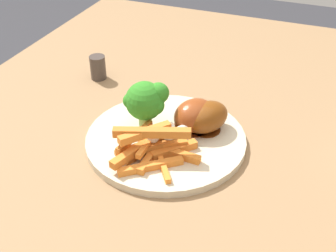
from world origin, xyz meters
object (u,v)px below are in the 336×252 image
at_px(chicken_drumstick_far, 192,117).
at_px(pepper_shaker, 98,67).
at_px(chicken_drumstick_near, 205,118).
at_px(dinner_plate, 168,140).
at_px(dining_table, 147,220).
at_px(broccoli_floret_front, 146,101).
at_px(carrot_fries_pile, 154,146).

bearing_deg(chicken_drumstick_far, pepper_shaker, -116.53).
bearing_deg(chicken_drumstick_near, dinner_plate, -52.32).
relative_size(dining_table, chicken_drumstick_near, 11.19).
bearing_deg(dining_table, dinner_plate, 177.39).
distance_m(dinner_plate, chicken_drumstick_near, 0.07).
bearing_deg(chicken_drumstick_near, pepper_shaker, -113.80).
xyz_separation_m(dining_table, broccoli_floret_front, (-0.09, -0.04, 0.16)).
bearing_deg(broccoli_floret_front, carrot_fries_pile, 32.70).
relative_size(carrot_fries_pile, chicken_drumstick_far, 1.16).
height_order(dining_table, pepper_shaker, pepper_shaker).
bearing_deg(carrot_fries_pile, pepper_shaker, -134.12).
bearing_deg(chicken_drumstick_far, dinner_plate, -42.34).
bearing_deg(dining_table, chicken_drumstick_far, 163.99).
relative_size(carrot_fries_pile, pepper_shaker, 3.14).
bearing_deg(pepper_shaker, dinner_plate, 54.21).
relative_size(broccoli_floret_front, pepper_shaker, 1.71).
bearing_deg(broccoli_floret_front, chicken_drumstick_near, 105.17).
height_order(broccoli_floret_front, carrot_fries_pile, broccoli_floret_front).
distance_m(dining_table, chicken_drumstick_near, 0.18).
bearing_deg(carrot_fries_pile, dinner_plate, 176.71).
bearing_deg(broccoli_floret_front, chicken_drumstick_far, 105.06).
relative_size(dining_table, dinner_plate, 5.27).
height_order(dinner_plate, carrot_fries_pile, carrot_fries_pile).
bearing_deg(chicken_drumstick_near, carrot_fries_pile, -30.54).
xyz_separation_m(chicken_drumstick_far, pepper_shaker, (-0.11, -0.23, -0.01)).
relative_size(dining_table, pepper_shaker, 28.21).
distance_m(dinner_plate, broccoli_floret_front, 0.07).
xyz_separation_m(dining_table, pepper_shaker, (-0.22, -0.20, 0.12)).
relative_size(broccoli_floret_front, chicken_drumstick_far, 0.63).
xyz_separation_m(dinner_plate, chicken_drumstick_far, (-0.03, 0.03, 0.03)).
distance_m(carrot_fries_pile, chicken_drumstick_near, 0.10).
bearing_deg(broccoli_floret_front, dining_table, 22.21).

